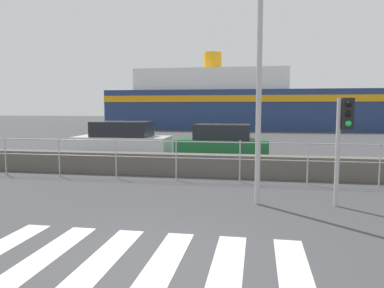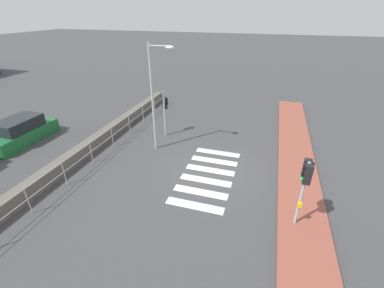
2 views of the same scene
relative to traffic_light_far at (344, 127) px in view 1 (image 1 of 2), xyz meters
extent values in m
plane|color=#424244|center=(-3.31, -3.59, -1.77)|extent=(160.00, 160.00, 0.00)
cube|color=silver|center=(-4.94, -3.59, -1.76)|extent=(0.45, 2.40, 0.01)
cube|color=silver|center=(-4.04, -3.59, -1.76)|extent=(0.45, 2.40, 0.01)
cube|color=silver|center=(-3.14, -3.59, -1.76)|extent=(0.45, 2.40, 0.01)
cube|color=silver|center=(-2.24, -3.59, -1.76)|extent=(0.45, 2.40, 0.01)
cube|color=silver|center=(-1.34, -3.59, -1.76)|extent=(0.45, 2.40, 0.01)
cube|color=#605B54|center=(-3.31, 3.20, -1.42)|extent=(19.13, 0.55, 0.69)
cylinder|color=#B2B2B5|center=(-3.31, 2.32, -0.59)|extent=(17.22, 0.03, 0.03)
cylinder|color=#B2B2B5|center=(-3.31, 2.32, -1.09)|extent=(17.22, 0.03, 0.03)
cylinder|color=#B2B2B5|center=(-10.00, 2.32, -1.15)|extent=(0.04, 0.04, 1.23)
cylinder|color=#B2B2B5|center=(-8.09, 2.32, -1.15)|extent=(0.04, 0.04, 1.23)
cylinder|color=#B2B2B5|center=(-6.18, 2.32, -1.15)|extent=(0.04, 0.04, 1.23)
cylinder|color=#B2B2B5|center=(-4.26, 2.32, -1.15)|extent=(0.04, 0.04, 1.23)
cylinder|color=#B2B2B5|center=(-2.35, 2.32, -1.15)|extent=(0.04, 0.04, 1.23)
cylinder|color=#B2B2B5|center=(-0.44, 2.32, -1.15)|extent=(0.04, 0.04, 1.23)
cylinder|color=#B2B2B5|center=(1.47, 2.32, -1.15)|extent=(0.04, 0.04, 1.23)
cylinder|color=#B2B2B5|center=(-0.11, 0.01, -0.56)|extent=(0.10, 0.10, 2.40)
cube|color=black|center=(0.06, 0.01, 0.30)|extent=(0.24, 0.24, 0.68)
sphere|color=black|center=(0.06, -0.13, 0.51)|extent=(0.13, 0.13, 0.13)
sphere|color=black|center=(0.06, -0.13, 0.30)|extent=(0.13, 0.13, 0.13)
sphere|color=#19D84C|center=(0.06, -0.13, 0.09)|extent=(0.13, 0.13, 0.13)
cylinder|color=#B2B2B5|center=(-1.84, -0.11, 1.06)|extent=(0.12, 0.12, 5.66)
cube|color=navy|center=(-3.31, 29.79, 0.13)|extent=(26.37, 8.31, 3.80)
cube|color=white|center=(-6.47, 29.79, 3.07)|extent=(14.77, 6.64, 2.09)
cube|color=orange|center=(-3.31, 25.61, 1.20)|extent=(26.37, 0.08, 0.61)
cylinder|color=orange|center=(-6.47, 29.79, 5.02)|extent=(1.80, 1.80, 1.80)
cube|color=silver|center=(-8.01, 7.81, -1.34)|extent=(4.35, 1.84, 0.85)
cube|color=#1E2328|center=(-8.01, 7.81, -0.57)|extent=(2.61, 1.62, 0.69)
cube|color=#1E6633|center=(-3.39, 7.81, -1.37)|extent=(4.01, 1.74, 0.80)
cube|color=#1E2328|center=(-3.39, 7.81, -0.64)|extent=(2.41, 1.54, 0.65)
camera|label=1|loc=(-1.85, -8.59, 0.44)|focal=35.00mm
camera|label=2|loc=(-13.51, -5.83, 5.28)|focal=24.00mm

